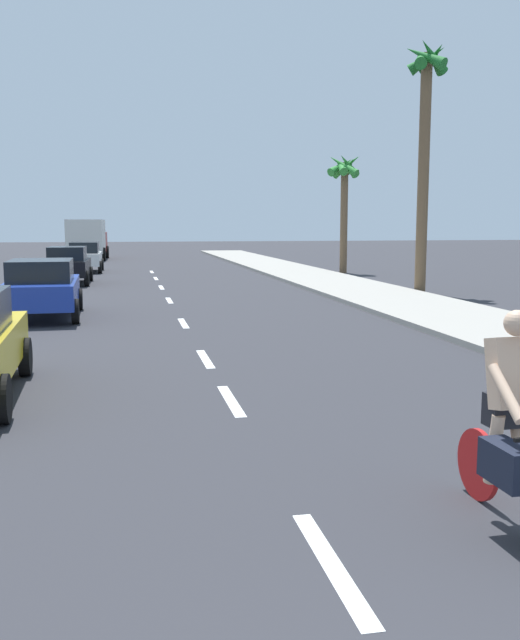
# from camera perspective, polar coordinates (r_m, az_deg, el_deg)

# --- Properties ---
(ground_plane) EXTENTS (160.00, 160.00, 0.00)m
(ground_plane) POSITION_cam_1_polar(r_m,az_deg,el_deg) (20.62, -6.94, 0.80)
(ground_plane) COLOR #2D2D33
(sidewalk_strip) EXTENTS (3.60, 80.00, 0.14)m
(sidewalk_strip) POSITION_cam_1_polar(r_m,az_deg,el_deg) (24.15, 9.94, 1.93)
(sidewalk_strip) COLOR #9E998E
(sidewalk_strip) RESTS_ON ground
(lane_stripe_1) EXTENTS (0.16, 1.80, 0.01)m
(lane_stripe_1) POSITION_cam_1_polar(r_m,az_deg,el_deg) (5.53, 5.85, -19.20)
(lane_stripe_1) COLOR white
(lane_stripe_1) RESTS_ON ground
(lane_stripe_2) EXTENTS (0.16, 1.80, 0.01)m
(lane_stripe_2) POSITION_cam_1_polar(r_m,az_deg,el_deg) (10.08, -2.40, -6.58)
(lane_stripe_2) COLOR white
(lane_stripe_2) RESTS_ON ground
(lane_stripe_3) EXTENTS (0.16, 1.80, 0.01)m
(lane_stripe_3) POSITION_cam_1_polar(r_m,az_deg,el_deg) (13.15, -4.50, -3.18)
(lane_stripe_3) COLOR white
(lane_stripe_3) RESTS_ON ground
(lane_stripe_4) EXTENTS (0.16, 1.80, 0.01)m
(lane_stripe_4) POSITION_cam_1_polar(r_m,az_deg,el_deg) (17.88, -6.28, -0.26)
(lane_stripe_4) COLOR white
(lane_stripe_4) RESTS_ON ground
(lane_stripe_5) EXTENTS (0.16, 1.80, 0.01)m
(lane_stripe_5) POSITION_cam_1_polar(r_m,az_deg,el_deg) (23.26, -7.42, 1.60)
(lane_stripe_5) COLOR white
(lane_stripe_5) RESTS_ON ground
(lane_stripe_6) EXTENTS (0.16, 1.80, 0.01)m
(lane_stripe_6) POSITION_cam_1_polar(r_m,az_deg,el_deg) (28.07, -8.07, 2.65)
(lane_stripe_6) COLOR white
(lane_stripe_6) RESTS_ON ground
(lane_stripe_7) EXTENTS (0.16, 1.80, 0.01)m
(lane_stripe_7) POSITION_cam_1_polar(r_m,az_deg,el_deg) (32.69, -8.51, 3.37)
(lane_stripe_7) COLOR white
(lane_stripe_7) RESTS_ON ground
(lane_stripe_8) EXTENTS (0.16, 1.80, 0.01)m
(lane_stripe_8) POSITION_cam_1_polar(r_m,az_deg,el_deg) (37.25, -8.84, 3.91)
(lane_stripe_8) COLOR white
(lane_stripe_8) RESTS_ON ground
(cyclist) EXTENTS (0.63, 1.71, 1.82)m
(cyclist) POSITION_cam_1_polar(r_m,az_deg,el_deg) (6.21, 19.77, -8.40)
(cyclist) COLOR black
(cyclist) RESTS_ON ground
(parked_car_blue) EXTENTS (2.07, 4.33, 1.57)m
(parked_car_blue) POSITION_cam_1_polar(r_m,az_deg,el_deg) (19.66, -17.37, 2.61)
(parked_car_blue) COLOR #1E389E
(parked_car_blue) RESTS_ON ground
(parked_car_black) EXTENTS (1.89, 3.98, 1.57)m
(parked_car_black) POSITION_cam_1_polar(r_m,az_deg,el_deg) (30.50, -15.42, 4.43)
(parked_car_black) COLOR black
(parked_car_black) RESTS_ON ground
(parked_car_white) EXTENTS (1.82, 3.84, 1.57)m
(parked_car_white) POSITION_cam_1_polar(r_m,az_deg,el_deg) (37.84, -14.11, 5.08)
(parked_car_white) COLOR white
(parked_car_white) RESTS_ON ground
(delivery_truck) EXTENTS (2.85, 6.32, 2.80)m
(delivery_truck) POSITION_cam_1_polar(r_m,az_deg,el_deg) (50.93, -13.94, 6.50)
(delivery_truck) COLOR maroon
(delivery_truck) RESTS_ON ground
(palm_tree_far) EXTENTS (1.70, 1.87, 8.99)m
(palm_tree_far) POSITION_cam_1_polar(r_m,az_deg,el_deg) (26.54, 13.35, 15.96)
(palm_tree_far) COLOR brown
(palm_tree_far) RESTS_ON ground
(palm_tree_distant) EXTENTS (1.91, 1.86, 6.16)m
(palm_tree_distant) POSITION_cam_1_polar(r_m,az_deg,el_deg) (36.32, 6.91, 11.21)
(palm_tree_distant) COLOR brown
(palm_tree_distant) RESTS_ON ground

